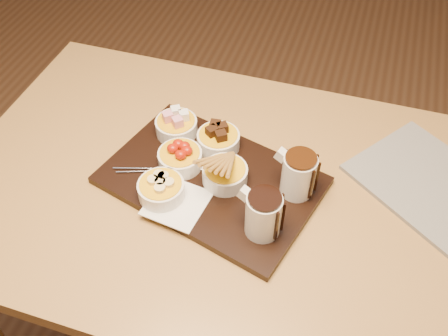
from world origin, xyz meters
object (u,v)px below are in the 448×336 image
(serving_board, at_px, (211,180))
(newspaper, at_px, (431,184))
(bowl_strawberries, at_px, (180,159))
(pitcher_dark_chocolate, at_px, (263,215))
(dining_table, at_px, (220,211))
(pitcher_milk_chocolate, at_px, (298,175))

(serving_board, relative_size, newspaper, 1.45)
(bowl_strawberries, height_order, pitcher_dark_chocolate, pitcher_dark_chocolate)
(dining_table, xyz_separation_m, bowl_strawberries, (-0.10, 0.02, 0.14))
(dining_table, relative_size, bowl_strawberries, 12.00)
(bowl_strawberries, distance_m, pitcher_dark_chocolate, 0.25)
(pitcher_dark_chocolate, distance_m, newspaper, 0.41)
(dining_table, bearing_deg, serving_board, -178.25)
(bowl_strawberries, bearing_deg, newspaper, 12.79)
(newspaper, bearing_deg, pitcher_milk_chocolate, -121.04)
(serving_board, bearing_deg, newspaper, 32.09)
(pitcher_dark_chocolate, relative_size, newspaper, 0.31)
(serving_board, relative_size, pitcher_milk_chocolate, 4.67)
(newspaper, bearing_deg, dining_table, -126.76)
(bowl_strawberries, bearing_deg, pitcher_milk_chocolate, 1.00)
(dining_table, xyz_separation_m, pitcher_dark_chocolate, (0.12, -0.10, 0.17))
(serving_board, xyz_separation_m, pitcher_milk_chocolate, (0.19, 0.02, 0.06))
(bowl_strawberries, xyz_separation_m, pitcher_dark_chocolate, (0.22, -0.12, 0.03))
(bowl_strawberries, bearing_deg, dining_table, -9.26)
(dining_table, xyz_separation_m, pitcher_milk_chocolate, (0.17, 0.02, 0.17))
(dining_table, height_order, serving_board, serving_board)
(pitcher_dark_chocolate, bearing_deg, bowl_strawberries, 167.35)
(dining_table, height_order, bowl_strawberries, bowl_strawberries)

